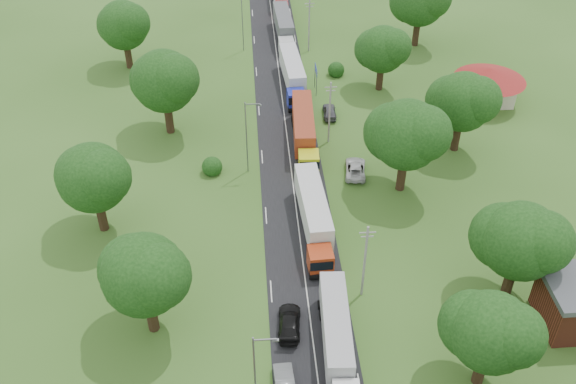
{
  "coord_description": "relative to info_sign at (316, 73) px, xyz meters",
  "views": [
    {
      "loc": [
        -5.06,
        -51.14,
        47.99
      ],
      "look_at": [
        -1.0,
        6.45,
        3.0
      ],
      "focal_mm": 40.0,
      "sensor_mm": 36.0,
      "label": 1
    }
  ],
  "objects": [
    {
      "name": "ground",
      "position": [
        -5.2,
        -35.0,
        -3.0
      ],
      "size": [
        260.0,
        260.0,
        0.0
      ],
      "primitive_type": "plane",
      "color": "#30531B",
      "rests_on": "ground"
    },
    {
      "name": "road",
      "position": [
        -5.2,
        -15.0,
        -3.0
      ],
      "size": [
        8.0,
        200.0,
        0.04
      ],
      "primitive_type": "cube",
      "color": "black",
      "rests_on": "ground"
    },
    {
      "name": "info_sign",
      "position": [
        0.0,
        0.0,
        0.0
      ],
      "size": [
        0.12,
        3.1,
        4.1
      ],
      "color": "slate",
      "rests_on": "ground"
    },
    {
      "name": "pole_1",
      "position": [
        0.3,
        -42.0,
        1.68
      ],
      "size": [
        1.6,
        0.24,
        9.0
      ],
      "color": "gray",
      "rests_on": "ground"
    },
    {
      "name": "pole_2",
      "position": [
        0.3,
        -14.0,
        1.68
      ],
      "size": [
        1.6,
        0.24,
        9.0
      ],
      "color": "gray",
      "rests_on": "ground"
    },
    {
      "name": "pole_3",
      "position": [
        0.3,
        14.0,
        1.68
      ],
      "size": [
        1.6,
        0.24,
        9.0
      ],
      "color": "gray",
      "rests_on": "ground"
    },
    {
      "name": "lamp_0",
      "position": [
        -10.55,
        -55.0,
        2.55
      ],
      "size": [
        2.03,
        0.22,
        10.0
      ],
      "color": "slate",
      "rests_on": "ground"
    },
    {
      "name": "lamp_1",
      "position": [
        -10.55,
        -20.0,
        2.55
      ],
      "size": [
        2.03,
        0.22,
        10.0
      ],
      "color": "slate",
      "rests_on": "ground"
    },
    {
      "name": "lamp_2",
      "position": [
        -10.55,
        15.0,
        2.55
      ],
      "size": [
        2.03,
        0.22,
        10.0
      ],
      "color": "slate",
      "rests_on": "ground"
    },
    {
      "name": "tree_2",
      "position": [
        8.79,
        -52.86,
        3.59
      ],
      "size": [
        8.0,
        8.0,
        10.1
      ],
      "color": "#382616",
      "rests_on": "ground"
    },
    {
      "name": "tree_3",
      "position": [
        14.79,
        -42.84,
        4.22
      ],
      "size": [
        8.8,
        8.8,
        11.07
      ],
      "color": "#382616",
      "rests_on": "ground"
    },
    {
      "name": "tree_4",
      "position": [
        7.79,
        -24.83,
        4.85
      ],
      "size": [
        9.6,
        9.6,
        12.05
      ],
      "color": "#382616",
      "rests_on": "ground"
    },
    {
      "name": "tree_5",
      "position": [
        16.79,
        -16.84,
        4.22
      ],
      "size": [
        8.8,
        8.8,
        11.07
      ],
      "color": "#382616",
      "rests_on": "ground"
    },
    {
      "name": "tree_6",
      "position": [
        9.79,
        0.14,
        3.59
      ],
      "size": [
        8.0,
        8.0,
        10.1
      ],
      "color": "#382616",
      "rests_on": "ground"
    },
    {
      "name": "tree_7",
      "position": [
        18.79,
        15.17,
        4.85
      ],
      "size": [
        9.6,
        9.6,
        12.05
      ],
      "color": "#382616",
      "rests_on": "ground"
    },
    {
      "name": "tree_10",
      "position": [
        -20.21,
        -44.84,
        4.22
      ],
      "size": [
        8.8,
        8.8,
        11.07
      ],
      "color": "#382616",
      "rests_on": "ground"
    },
    {
      "name": "tree_11",
      "position": [
        -27.21,
        -29.84,
        4.22
      ],
      "size": [
        8.8,
        8.8,
        11.07
      ],
      "color": "#382616",
      "rests_on": "ground"
    },
    {
      "name": "tree_12",
      "position": [
        -21.21,
        -9.83,
        4.85
      ],
      "size": [
        9.6,
        9.6,
        12.05
      ],
      "color": "#382616",
      "rests_on": "ground"
    },
    {
      "name": "tree_13",
      "position": [
        -29.21,
        10.16,
        4.22
      ],
      "size": [
        8.8,
        8.8,
        11.07
      ],
      "color": "#382616",
      "rests_on": "ground"
    },
    {
      "name": "house_cream",
      "position": [
        24.8,
        -5.0,
        0.64
      ],
      "size": [
        10.08,
        10.08,
        5.8
      ],
      "color": "beige",
      "rests_on": "ground"
    },
    {
      "name": "truck_0",
      "position": [
        -3.19,
        -49.02,
        -0.96
      ],
      "size": [
        2.95,
        13.93,
        3.85
      ],
      "color": "silver",
      "rests_on": "ground"
    },
    {
      "name": "truck_1",
      "position": [
        -3.55,
        -31.97,
        -0.75
      ],
      "size": [
        3.26,
        15.33,
        4.24
      ],
      "color": "#A03112",
      "rests_on": "ground"
    },
    {
      "name": "truck_2",
      "position": [
        -3.08,
        -14.39,
        -0.75
      ],
      "size": [
        3.2,
        15.38,
        4.25
      ],
      "color": "#C2C817",
      "rests_on": "ground"
    },
    {
      "name": "truck_3",
      "position": [
        -3.37,
        1.47,
        -0.78
      ],
      "size": [
        3.33,
        15.17,
        4.19
      ],
      "color": "#1B27A4",
      "rests_on": "ground"
    },
    {
      "name": "truck_4",
      "position": [
        -3.58,
        19.2,
        -0.83
      ],
      "size": [
        3.0,
        14.82,
        4.1
      ],
      "color": "silver",
      "rests_on": "ground"
    },
    {
      "name": "car_lane_rear",
      "position": [
        -7.3,
        -45.86,
        -2.25
      ],
      "size": [
        2.61,
        5.39,
        1.51
      ],
      "primitive_type": "imported",
      "rotation": [
        0.0,
        0.0,
        3.04
      ],
      "color": "black",
      "rests_on": "ground"
    },
    {
      "name": "car_verge_near",
      "position": [
        2.8,
        -21.49,
        -2.26
      ],
      "size": [
        3.24,
        5.68,
        1.49
      ],
      "primitive_type": "imported",
      "rotation": [
        0.0,
        0.0,
        2.99
      ],
      "color": "silver",
      "rests_on": "ground"
    },
    {
      "name": "car_verge_far",
      "position": [
        1.26,
        -7.37,
        -2.24
      ],
      "size": [
        1.98,
        4.54,
        1.52
      ],
      "primitive_type": "imported",
      "rotation": [
        0.0,
        0.0,
        3.1
      ],
      "color": "#4C4E53",
      "rests_on": "ground"
    }
  ]
}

